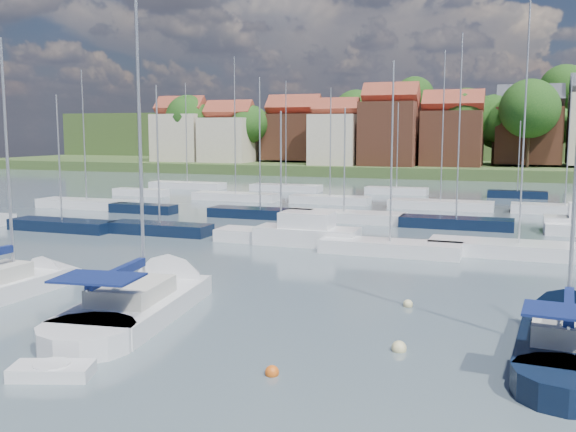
% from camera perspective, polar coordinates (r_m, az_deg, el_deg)
% --- Properties ---
extents(ground, '(260.00, 260.00, 0.00)m').
position_cam_1_polar(ground, '(61.82, 12.24, 0.25)').
color(ground, '#404C57').
rests_on(ground, ground).
extents(sailboat_left, '(2.85, 9.47, 12.85)m').
position_cam_1_polar(sailboat_left, '(33.59, -22.54, -5.60)').
color(sailboat_left, silver).
rests_on(sailboat_left, ground).
extents(sailboat_centre, '(5.29, 13.68, 18.02)m').
position_cam_1_polar(sailboat_centre, '(29.46, -11.59, -7.00)').
color(sailboat_centre, silver).
rests_on(sailboat_centre, ground).
extents(sailboat_navy, '(3.79, 11.74, 16.03)m').
position_cam_1_polar(sailboat_navy, '(25.59, 23.50, -9.70)').
color(sailboat_navy, black).
rests_on(sailboat_navy, ground).
extents(tender, '(2.74, 1.91, 0.54)m').
position_cam_1_polar(tender, '(21.95, -20.25, -12.81)').
color(tender, silver).
rests_on(tender, ground).
extents(buoy_c, '(0.48, 0.48, 0.48)m').
position_cam_1_polar(buoy_c, '(26.20, -18.62, -9.88)').
color(buoy_c, '#D85914').
rests_on(buoy_c, ground).
extents(buoy_d, '(0.45, 0.45, 0.45)m').
position_cam_1_polar(buoy_d, '(20.91, -1.44, -13.97)').
color(buoy_d, '#D85914').
rests_on(buoy_d, ground).
extents(buoy_e, '(0.43, 0.43, 0.43)m').
position_cam_1_polar(buoy_e, '(29.00, 10.61, -7.92)').
color(buoy_e, beige).
rests_on(buoy_e, ground).
extents(buoy_g, '(0.54, 0.54, 0.54)m').
position_cam_1_polar(buoy_g, '(23.36, 9.83, -11.73)').
color(buoy_g, beige).
rests_on(buoy_g, ground).
extents(marina_field, '(79.62, 41.41, 15.93)m').
position_cam_1_polar(marina_field, '(56.76, 13.50, 0.01)').
color(marina_field, silver).
rests_on(marina_field, ground).
extents(far_shore_town, '(212.46, 90.00, 22.27)m').
position_cam_1_polar(far_shore_town, '(153.61, 17.87, 6.05)').
color(far_shore_town, '#374E27').
rests_on(far_shore_town, ground).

